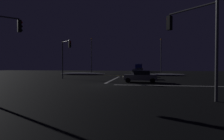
# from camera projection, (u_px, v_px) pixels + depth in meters

# --- Properties ---
(ground) EXTENTS (120.00, 120.00, 0.10)m
(ground) POSITION_uv_depth(u_px,v_px,m) (103.00, 85.00, 21.43)
(ground) COLOR black
(stop_line_north) EXTENTS (0.35, 14.58, 0.01)m
(stop_line_north) POSITION_uv_depth(u_px,v_px,m) (114.00, 79.00, 29.82)
(stop_line_north) COLOR white
(stop_line_north) RESTS_ON ground
(centre_line_ns) EXTENTS (22.00, 0.15, 0.01)m
(centre_line_ns) POSITION_uv_depth(u_px,v_px,m) (121.00, 76.00, 41.27)
(centre_line_ns) COLOR yellow
(centre_line_ns) RESTS_ON ground
(crosswalk_bar_east) EXTENTS (14.58, 0.40, 0.01)m
(crosswalk_bar_east) POSITION_uv_depth(u_px,v_px,m) (180.00, 86.00, 20.08)
(crosswalk_bar_east) COLOR white
(crosswalk_bar_east) RESTS_ON ground
(snow_bank_left_curb) EXTENTS (10.85, 1.50, 0.57)m
(snow_bank_left_curb) POSITION_uv_depth(u_px,v_px,m) (82.00, 74.00, 43.48)
(snow_bank_left_curb) COLOR white
(snow_bank_left_curb) RESTS_ON ground
(snow_bank_right_curb) EXTENTS (9.16, 1.50, 0.46)m
(snow_bank_right_curb) POSITION_uv_depth(u_px,v_px,m) (164.00, 75.00, 40.10)
(snow_bank_right_curb) COLOR white
(snow_bank_right_curb) RESTS_ON ground
(sedan_silver) EXTENTS (2.02, 4.33, 1.57)m
(sedan_silver) POSITION_uv_depth(u_px,v_px,m) (137.00, 74.00, 30.86)
(sedan_silver) COLOR #B7B7BC
(sedan_silver) RESTS_ON ground
(sedan_green) EXTENTS (2.02, 4.33, 1.57)m
(sedan_green) POSITION_uv_depth(u_px,v_px,m) (138.00, 73.00, 37.31)
(sedan_green) COLOR #14512D
(sedan_green) RESTS_ON ground
(sedan_red) EXTENTS (2.02, 4.33, 1.57)m
(sedan_red) POSITION_uv_depth(u_px,v_px,m) (140.00, 72.00, 43.26)
(sedan_red) COLOR maroon
(sedan_red) RESTS_ON ground
(sedan_black) EXTENTS (2.02, 4.33, 1.57)m
(sedan_black) POSITION_uv_depth(u_px,v_px,m) (139.00, 71.00, 49.47)
(sedan_black) COLOR black
(sedan_black) RESTS_ON ground
(sedan_white) EXTENTS (2.02, 4.33, 1.57)m
(sedan_white) POSITION_uv_depth(u_px,v_px,m) (140.00, 70.00, 56.13)
(sedan_white) COLOR silver
(sedan_white) RESTS_ON ground
(sedan_blue) EXTENTS (2.02, 4.33, 1.57)m
(sedan_blue) POSITION_uv_depth(u_px,v_px,m) (139.00, 70.00, 61.97)
(sedan_blue) COLOR navy
(sedan_blue) RESTS_ON ground
(box_truck) EXTENTS (2.68, 8.28, 3.08)m
(box_truck) POSITION_uv_depth(u_px,v_px,m) (139.00, 67.00, 69.26)
(box_truck) COLOR navy
(box_truck) RESTS_ON ground
(sedan_gray_crossing) EXTENTS (4.33, 2.02, 1.57)m
(sedan_gray_crossing) POSITION_uv_depth(u_px,v_px,m) (140.00, 76.00, 24.33)
(sedan_gray_crossing) COLOR slate
(sedan_gray_crossing) RESTS_ON ground
(traffic_signal_nw) EXTENTS (2.50, 2.50, 6.49)m
(traffic_signal_nw) POSITION_uv_depth(u_px,v_px,m) (65.00, 52.00, 30.46)
(traffic_signal_nw) COLOR #4C4C51
(traffic_signal_nw) RESTS_ON ground
(traffic_signal_se) EXTENTS (2.75, 2.75, 6.33)m
(traffic_signal_se) POSITION_uv_depth(u_px,v_px,m) (194.00, 34.00, 12.32)
(traffic_signal_se) COLOR #4C4C51
(traffic_signal_se) RESTS_ON ground
(streetlamp_right_far) EXTENTS (0.44, 0.44, 9.49)m
(streetlamp_right_far) POSITION_uv_depth(u_px,v_px,m) (161.00, 54.00, 49.52)
(streetlamp_right_far) COLOR #424247
(streetlamp_right_far) RESTS_ON ground
(streetlamp_left_far) EXTENTS (0.44, 0.44, 10.04)m
(streetlamp_left_far) POSITION_uv_depth(u_px,v_px,m) (92.00, 53.00, 52.52)
(streetlamp_left_far) COLOR #424247
(streetlamp_left_far) RESTS_ON ground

